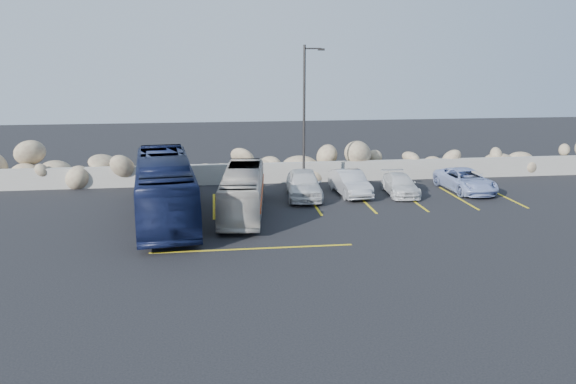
{
  "coord_description": "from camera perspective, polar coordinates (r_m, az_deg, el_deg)",
  "views": [
    {
      "loc": [
        -2.3,
        -20.77,
        7.37
      ],
      "look_at": [
        0.9,
        4.0,
        1.34
      ],
      "focal_mm": 35.0,
      "sensor_mm": 36.0,
      "label": 1
    }
  ],
  "objects": [
    {
      "name": "lamppost",
      "position": [
        30.81,
        1.75,
        7.84
      ],
      "size": [
        1.14,
        0.18,
        8.0
      ],
      "color": "#2E2B29",
      "rests_on": "ground"
    },
    {
      "name": "vintage_bus",
      "position": [
        26.96,
        -4.62,
        0.05
      ],
      "size": [
        2.64,
        7.97,
        2.18
      ],
      "primitive_type": "imported",
      "rotation": [
        0.0,
        0.0,
        -0.11
      ],
      "color": "beige",
      "rests_on": "ground"
    },
    {
      "name": "car_b",
      "position": [
        30.85,
        6.31,
        0.93
      ],
      "size": [
        1.72,
        4.11,
        1.32
      ],
      "primitive_type": "imported",
      "rotation": [
        0.0,
        0.0,
        0.08
      ],
      "color": "#ACACB1",
      "rests_on": "ground"
    },
    {
      "name": "car_a",
      "position": [
        30.02,
        1.61,
        0.84
      ],
      "size": [
        2.13,
        4.58,
        1.52
      ],
      "primitive_type": "imported",
      "rotation": [
        0.0,
        0.0,
        -0.08
      ],
      "color": "silver",
      "rests_on": "ground"
    },
    {
      "name": "ground",
      "position": [
        22.16,
        -1.0,
        -5.85
      ],
      "size": [
        90.0,
        90.0,
        0.0
      ],
      "primitive_type": "plane",
      "color": "black",
      "rests_on": "ground"
    },
    {
      "name": "tour_coach",
      "position": [
        26.59,
        -12.41,
        0.41
      ],
      "size": [
        3.6,
        10.7,
        2.92
      ],
      "primitive_type": "imported",
      "rotation": [
        0.0,
        0.0,
        0.11
      ],
      "color": "#101736",
      "rests_on": "ground"
    },
    {
      "name": "riprap_pile",
      "position": [
        34.59,
        -3.45,
        3.44
      ],
      "size": [
        54.0,
        2.8,
        2.6
      ],
      "primitive_type": null,
      "color": "#957A61",
      "rests_on": "ground"
    },
    {
      "name": "seawall",
      "position": [
        33.54,
        -3.29,
        1.91
      ],
      "size": [
        60.0,
        0.4,
        1.2
      ],
      "primitive_type": "cube",
      "color": "gray",
      "rests_on": "ground"
    },
    {
      "name": "car_c",
      "position": [
        31.38,
        11.32,
        0.74
      ],
      "size": [
        1.75,
        3.84,
        1.09
      ],
      "primitive_type": "imported",
      "rotation": [
        0.0,
        0.0,
        -0.06
      ],
      "color": "silver",
      "rests_on": "ground"
    },
    {
      "name": "car_d",
      "position": [
        33.01,
        17.58,
        1.14
      ],
      "size": [
        2.37,
        4.63,
        1.25
      ],
      "primitive_type": "imported",
      "rotation": [
        0.0,
        0.0,
        0.07
      ],
      "color": "#99A9D9",
      "rests_on": "ground"
    },
    {
      "name": "parking_lines",
      "position": [
        28.22,
        7.14,
        -1.66
      ],
      "size": [
        18.16,
        9.36,
        0.01
      ],
      "color": "gold",
      "rests_on": "ground"
    }
  ]
}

